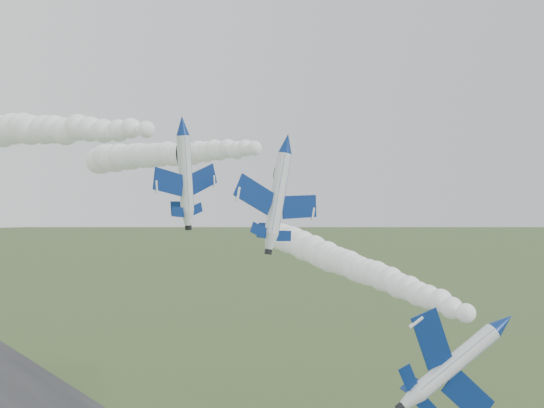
% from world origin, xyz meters
% --- Properties ---
extents(jet_lead, '(7.26, 12.08, 8.71)m').
position_xyz_m(jet_lead, '(8.50, -6.48, 31.13)').
color(jet_lead, white).
extents(smoke_trail_jet_lead, '(34.57, 67.86, 5.27)m').
position_xyz_m(smoke_trail_jet_lead, '(25.01, 28.88, 32.70)').
color(smoke_trail_jet_lead, white).
extents(jet_pair_left, '(9.74, 11.30, 2.90)m').
position_xyz_m(jet_pair_left, '(-6.78, 19.57, 48.95)').
color(jet_pair_left, white).
extents(jet_pair_right, '(11.41, 14.01, 4.02)m').
position_xyz_m(jet_pair_right, '(6.63, 19.13, 47.93)').
color(jet_pair_right, white).
extents(smoke_trail_jet_pair_right, '(6.57, 59.50, 5.09)m').
position_xyz_m(smoke_trail_jet_pair_right, '(8.20, 52.49, 48.72)').
color(smoke_trail_jet_pair_right, white).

